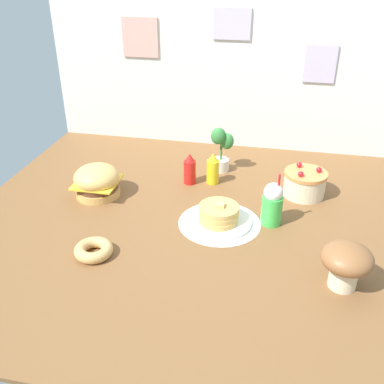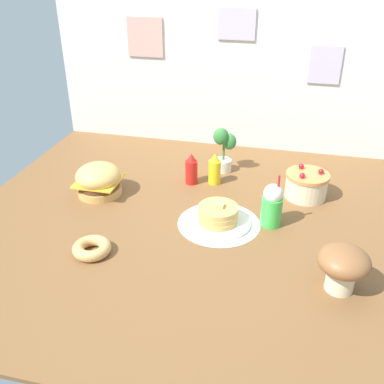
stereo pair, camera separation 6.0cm
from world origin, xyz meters
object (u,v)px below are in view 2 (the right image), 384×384
(donut_pink_glaze, at_px, (92,248))
(pancake_stack, at_px, (218,216))
(layer_cake, at_px, (306,185))
(potted_plant, at_px, (224,148))
(mustard_bottle, at_px, (215,170))
(ketchup_bottle, at_px, (191,169))
(mushroom_stool, at_px, (343,265))
(burger, at_px, (99,180))
(cream_soda_cup, at_px, (272,205))

(donut_pink_glaze, bearing_deg, pancake_stack, 36.08)
(layer_cake, relative_size, potted_plant, 0.82)
(mustard_bottle, distance_m, potted_plant, 0.19)
(pancake_stack, xyz_separation_m, layer_cake, (0.42, 0.38, 0.03))
(layer_cake, height_order, ketchup_bottle, ketchup_bottle)
(mushroom_stool, bearing_deg, burger, 157.95)
(layer_cake, xyz_separation_m, cream_soda_cup, (-0.16, -0.33, 0.04))
(pancake_stack, bearing_deg, mustard_bottle, 103.47)
(potted_plant, bearing_deg, mustard_bottle, -96.70)
(mustard_bottle, distance_m, cream_soda_cup, 0.51)
(mustard_bottle, relative_size, potted_plant, 0.66)
(mustard_bottle, relative_size, mushroom_stool, 0.91)
(ketchup_bottle, height_order, donut_pink_glaze, ketchup_bottle)
(burger, distance_m, cream_soda_cup, 0.96)
(mustard_bottle, bearing_deg, donut_pink_glaze, -117.09)
(pancake_stack, relative_size, layer_cake, 1.36)
(layer_cake, bearing_deg, donut_pink_glaze, -140.84)
(potted_plant, bearing_deg, layer_cake, -23.09)
(donut_pink_glaze, relative_size, potted_plant, 0.61)
(mustard_bottle, xyz_separation_m, cream_soda_cup, (0.36, -0.37, 0.02))
(layer_cake, height_order, mustard_bottle, mustard_bottle)
(mustard_bottle, height_order, donut_pink_glaze, mustard_bottle)
(ketchup_bottle, distance_m, mustard_bottle, 0.13)
(ketchup_bottle, bearing_deg, pancake_stack, -59.54)
(pancake_stack, xyz_separation_m, potted_plant, (-0.08, 0.60, 0.11))
(donut_pink_glaze, height_order, potted_plant, potted_plant)
(pancake_stack, height_order, mustard_bottle, mustard_bottle)
(potted_plant, bearing_deg, donut_pink_glaze, -113.82)
(pancake_stack, distance_m, donut_pink_glaze, 0.63)
(potted_plant, bearing_deg, pancake_stack, -82.23)
(pancake_stack, height_order, potted_plant, potted_plant)
(layer_cake, bearing_deg, mustard_bottle, 175.52)
(pancake_stack, height_order, mushroom_stool, mushroom_stool)
(pancake_stack, height_order, donut_pink_glaze, pancake_stack)
(burger, distance_m, mustard_bottle, 0.66)
(ketchup_bottle, relative_size, potted_plant, 0.66)
(donut_pink_glaze, bearing_deg, mustard_bottle, 62.91)
(cream_soda_cup, height_order, potted_plant, potted_plant)
(ketchup_bottle, xyz_separation_m, mushroom_stool, (0.79, -0.75, 0.03))
(burger, xyz_separation_m, mushroom_stool, (1.26, -0.51, 0.04))
(burger, height_order, cream_soda_cup, cream_soda_cup)
(potted_plant, bearing_deg, mushroom_stool, -56.12)
(mustard_bottle, xyz_separation_m, mushroom_stool, (0.66, -0.78, 0.03))
(layer_cake, height_order, donut_pink_glaze, layer_cake)
(mushroom_stool, bearing_deg, layer_cake, 100.86)
(mustard_bottle, bearing_deg, ketchup_bottle, -167.10)
(layer_cake, distance_m, mushroom_stool, 0.76)
(burger, height_order, pancake_stack, burger)
(pancake_stack, xyz_separation_m, ketchup_bottle, (-0.23, 0.39, 0.04))
(burger, height_order, ketchup_bottle, ketchup_bottle)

